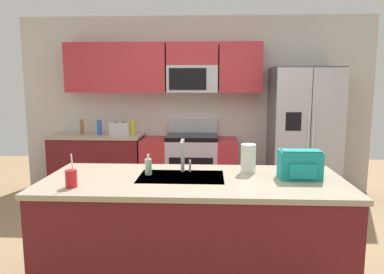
{
  "coord_description": "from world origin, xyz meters",
  "views": [
    {
      "loc": [
        0.23,
        -3.4,
        1.65
      ],
      "look_at": [
        0.03,
        0.6,
        1.05
      ],
      "focal_mm": 34.48,
      "sensor_mm": 36.0,
      "label": 1
    }
  ],
  "objects_px": {
    "bottle_blue": "(99,127)",
    "drink_cup_red": "(71,178)",
    "toaster": "(120,129)",
    "pepper_mill": "(82,127)",
    "bottle_yellow": "(132,127)",
    "backpack": "(300,164)",
    "range_oven": "(189,166)",
    "refrigerator": "(303,135)",
    "sink_faucet": "(183,153)",
    "paper_towel_roll": "(248,158)",
    "soap_dispenser": "(148,166)"
  },
  "relations": [
    {
      "from": "drink_cup_red",
      "to": "paper_towel_roll",
      "type": "bearing_deg",
      "value": 20.82
    },
    {
      "from": "sink_faucet",
      "to": "toaster",
      "type": "bearing_deg",
      "value": 116.32
    },
    {
      "from": "bottle_yellow",
      "to": "soap_dispenser",
      "type": "xyz_separation_m",
      "value": [
        0.62,
        -2.32,
        -0.03
      ]
    },
    {
      "from": "refrigerator",
      "to": "backpack",
      "type": "xyz_separation_m",
      "value": [
        -0.59,
        -2.28,
        0.09
      ]
    },
    {
      "from": "range_oven",
      "to": "bottle_yellow",
      "type": "distance_m",
      "value": 1.0
    },
    {
      "from": "bottle_blue",
      "to": "drink_cup_red",
      "type": "distance_m",
      "value": 2.7
    },
    {
      "from": "backpack",
      "to": "soap_dispenser",
      "type": "bearing_deg",
      "value": 177.29
    },
    {
      "from": "pepper_mill",
      "to": "bottle_blue",
      "type": "xyz_separation_m",
      "value": [
        0.27,
        -0.04,
        0.0
      ]
    },
    {
      "from": "sink_faucet",
      "to": "paper_towel_roll",
      "type": "relative_size",
      "value": 1.17
    },
    {
      "from": "bottle_yellow",
      "to": "bottle_blue",
      "type": "relative_size",
      "value": 0.96
    },
    {
      "from": "bottle_yellow",
      "to": "backpack",
      "type": "relative_size",
      "value": 0.63
    },
    {
      "from": "range_oven",
      "to": "refrigerator",
      "type": "distance_m",
      "value": 1.66
    },
    {
      "from": "toaster",
      "to": "sink_faucet",
      "type": "distance_m",
      "value": 2.4
    },
    {
      "from": "toaster",
      "to": "pepper_mill",
      "type": "xyz_separation_m",
      "value": [
        -0.57,
        0.05,
        0.01
      ]
    },
    {
      "from": "soap_dispenser",
      "to": "refrigerator",
      "type": "bearing_deg",
      "value": 51.04
    },
    {
      "from": "range_oven",
      "to": "bottle_blue",
      "type": "relative_size",
      "value": 6.44
    },
    {
      "from": "paper_towel_roll",
      "to": "bottle_yellow",
      "type": "bearing_deg",
      "value": 123.19
    },
    {
      "from": "refrigerator",
      "to": "bottle_yellow",
      "type": "height_order",
      "value": "refrigerator"
    },
    {
      "from": "soap_dispenser",
      "to": "backpack",
      "type": "bearing_deg",
      "value": -2.71
    },
    {
      "from": "refrigerator",
      "to": "backpack",
      "type": "height_order",
      "value": "refrigerator"
    },
    {
      "from": "paper_towel_roll",
      "to": "pepper_mill",
      "type": "bearing_deg",
      "value": 135.0
    },
    {
      "from": "paper_towel_roll",
      "to": "soap_dispenser",
      "type": "bearing_deg",
      "value": -172.04
    },
    {
      "from": "paper_towel_roll",
      "to": "backpack",
      "type": "relative_size",
      "value": 0.75
    },
    {
      "from": "bottle_blue",
      "to": "toaster",
      "type": "bearing_deg",
      "value": -1.21
    },
    {
      "from": "toaster",
      "to": "soap_dispenser",
      "type": "xyz_separation_m",
      "value": [
        0.78,
        -2.24,
        -0.02
      ]
    },
    {
      "from": "backpack",
      "to": "range_oven",
      "type": "bearing_deg",
      "value": 113.07
    },
    {
      "from": "bottle_yellow",
      "to": "drink_cup_red",
      "type": "bearing_deg",
      "value": -87.3
    },
    {
      "from": "toaster",
      "to": "refrigerator",
      "type": "bearing_deg",
      "value": -0.43
    },
    {
      "from": "bottle_blue",
      "to": "backpack",
      "type": "relative_size",
      "value": 0.66
    },
    {
      "from": "refrigerator",
      "to": "sink_faucet",
      "type": "bearing_deg",
      "value": -125.44
    },
    {
      "from": "bottle_yellow",
      "to": "soap_dispenser",
      "type": "distance_m",
      "value": 2.4
    },
    {
      "from": "toaster",
      "to": "soap_dispenser",
      "type": "distance_m",
      "value": 2.37
    },
    {
      "from": "paper_towel_roll",
      "to": "bottle_blue",
      "type": "bearing_deg",
      "value": 131.78
    },
    {
      "from": "pepper_mill",
      "to": "refrigerator",
      "type": "bearing_deg",
      "value": -1.26
    },
    {
      "from": "refrigerator",
      "to": "soap_dispenser",
      "type": "relative_size",
      "value": 10.88
    },
    {
      "from": "bottle_blue",
      "to": "drink_cup_red",
      "type": "relative_size",
      "value": 0.86
    },
    {
      "from": "bottle_yellow",
      "to": "range_oven",
      "type": "bearing_deg",
      "value": -2.03
    },
    {
      "from": "toaster",
      "to": "soap_dispenser",
      "type": "height_order",
      "value": "toaster"
    },
    {
      "from": "pepper_mill",
      "to": "bottle_yellow",
      "type": "distance_m",
      "value": 0.73
    },
    {
      "from": "toaster",
      "to": "backpack",
      "type": "height_order",
      "value": "backpack"
    },
    {
      "from": "pepper_mill",
      "to": "sink_faucet",
      "type": "bearing_deg",
      "value": -53.37
    },
    {
      "from": "soap_dispenser",
      "to": "backpack",
      "type": "relative_size",
      "value": 0.53
    },
    {
      "from": "pepper_mill",
      "to": "backpack",
      "type": "distance_m",
      "value": 3.47
    },
    {
      "from": "paper_towel_roll",
      "to": "toaster",
      "type": "bearing_deg",
      "value": 127.04
    },
    {
      "from": "drink_cup_red",
      "to": "backpack",
      "type": "relative_size",
      "value": 0.77
    },
    {
      "from": "pepper_mill",
      "to": "drink_cup_red",
      "type": "height_order",
      "value": "drink_cup_red"
    },
    {
      "from": "toaster",
      "to": "drink_cup_red",
      "type": "distance_m",
      "value": 2.64
    },
    {
      "from": "toaster",
      "to": "bottle_yellow",
      "type": "xyz_separation_m",
      "value": [
        0.16,
        0.08,
        0.01
      ]
    },
    {
      "from": "pepper_mill",
      "to": "bottle_blue",
      "type": "height_order",
      "value": "bottle_blue"
    },
    {
      "from": "range_oven",
      "to": "bottle_yellow",
      "type": "height_order",
      "value": "bottle_yellow"
    }
  ]
}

